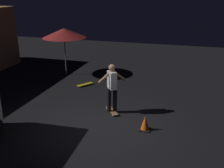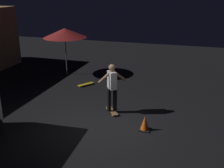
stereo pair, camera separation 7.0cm
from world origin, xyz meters
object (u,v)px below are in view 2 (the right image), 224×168
(skateboard_spare, at_px, (86,84))
(traffic_cone, at_px, (145,124))
(patio_umbrella, at_px, (65,33))
(skater, at_px, (112,84))
(skateboard_ridden, at_px, (112,111))

(skateboard_spare, relative_size, traffic_cone, 1.66)
(patio_umbrella, xyz_separation_m, skateboard_spare, (-1.31, -1.55, -2.02))
(skater, distance_m, traffic_cone, 1.81)
(patio_umbrella, height_order, traffic_cone, patio_umbrella)
(traffic_cone, bearing_deg, skater, 55.37)
(skateboard_ridden, distance_m, traffic_cone, 1.62)
(skateboard_ridden, height_order, skateboard_spare, same)
(patio_umbrella, bearing_deg, skateboard_ridden, -136.16)
(patio_umbrella, bearing_deg, skater, -136.16)
(skateboard_spare, height_order, skater, skater)
(skateboard_ridden, bearing_deg, skater, 0.45)
(skateboard_spare, height_order, traffic_cone, traffic_cone)
(skater, bearing_deg, traffic_cone, -124.63)
(patio_umbrella, height_order, skateboard_spare, patio_umbrella)
(patio_umbrella, bearing_deg, traffic_cone, -133.38)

